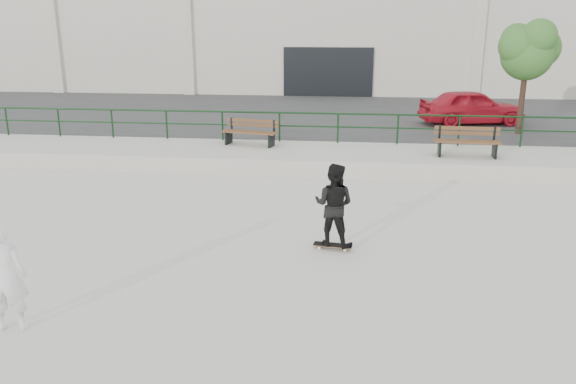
# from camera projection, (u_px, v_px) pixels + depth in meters

# --- Properties ---
(ground) EXTENTS (120.00, 120.00, 0.00)m
(ground) POSITION_uv_depth(u_px,v_px,m) (253.00, 304.00, 9.13)
(ground) COLOR beige
(ground) RESTS_ON ground
(ledge) EXTENTS (30.00, 3.00, 0.50)m
(ledge) POSITION_uv_depth(u_px,v_px,m) (305.00, 158.00, 18.10)
(ledge) COLOR beige
(ledge) RESTS_ON ground
(parking_strip) EXTENTS (60.00, 14.00, 0.50)m
(parking_strip) POSITION_uv_depth(u_px,v_px,m) (321.00, 117.00, 26.19)
(parking_strip) COLOR #363636
(parking_strip) RESTS_ON ground
(railing) EXTENTS (28.00, 0.06, 1.03)m
(railing) POSITION_uv_depth(u_px,v_px,m) (309.00, 121.00, 19.06)
(railing) COLOR #133517
(railing) RESTS_ON ledge
(commercial_building) EXTENTS (44.20, 16.33, 8.00)m
(commercial_building) POSITION_uv_depth(u_px,v_px,m) (335.00, 22.00, 38.28)
(commercial_building) COLOR silver
(commercial_building) RESTS_ON ground
(bench_left) EXTENTS (1.92, 0.91, 0.85)m
(bench_left) POSITION_uv_depth(u_px,v_px,m) (250.00, 132.00, 18.72)
(bench_left) COLOR #56351D
(bench_left) RESTS_ON ledge
(bench_right) EXTENTS (1.98, 0.66, 0.90)m
(bench_right) POSITION_uv_depth(u_px,v_px,m) (467.00, 142.00, 17.09)
(bench_right) COLOR #56351D
(bench_right) RESTS_ON ledge
(tree) EXTENTS (2.30, 2.05, 4.09)m
(tree) POSITION_uv_depth(u_px,v_px,m) (529.00, 48.00, 19.94)
(tree) COLOR #3C291E
(tree) RESTS_ON parking_strip
(red_car) EXTENTS (4.38, 2.51, 1.40)m
(red_car) POSITION_uv_depth(u_px,v_px,m) (472.00, 107.00, 22.62)
(red_car) COLOR red
(red_car) RESTS_ON parking_strip
(skateboard) EXTENTS (0.80, 0.29, 0.09)m
(skateboard) POSITION_uv_depth(u_px,v_px,m) (333.00, 245.00, 11.37)
(skateboard) COLOR black
(skateboard) RESTS_ON ground
(standing_skater) EXTENTS (0.96, 0.84, 1.68)m
(standing_skater) POSITION_uv_depth(u_px,v_px,m) (334.00, 205.00, 11.12)
(standing_skater) COLOR black
(standing_skater) RESTS_ON skateboard
(seated_skater) EXTENTS (0.71, 0.56, 1.72)m
(seated_skater) POSITION_uv_depth(u_px,v_px,m) (4.00, 276.00, 8.13)
(seated_skater) COLOR white
(seated_skater) RESTS_ON ground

